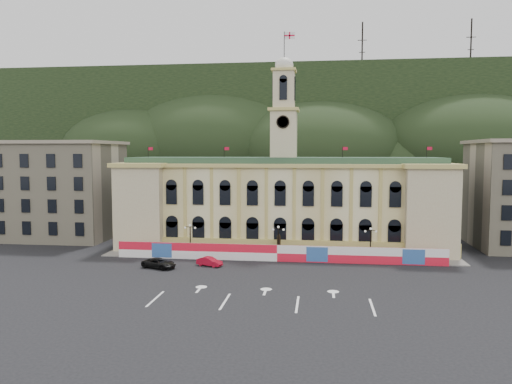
# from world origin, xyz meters

# --- Properties ---
(ground) EXTENTS (260.00, 260.00, 0.00)m
(ground) POSITION_xyz_m (0.00, 0.00, 0.00)
(ground) COLOR black
(ground) RESTS_ON ground
(lane_markings) EXTENTS (26.00, 10.00, 0.02)m
(lane_markings) POSITION_xyz_m (0.00, -5.00, 0.00)
(lane_markings) COLOR white
(lane_markings) RESTS_ON ground
(hill_ridge) EXTENTS (230.00, 80.00, 64.00)m
(hill_ridge) POSITION_xyz_m (0.03, 121.99, 19.48)
(hill_ridge) COLOR black
(hill_ridge) RESTS_ON ground
(city_hall) EXTENTS (56.20, 17.60, 37.10)m
(city_hall) POSITION_xyz_m (0.00, 27.63, 7.85)
(city_hall) COLOR beige
(city_hall) RESTS_ON ground
(side_building_left) EXTENTS (21.00, 17.00, 18.60)m
(side_building_left) POSITION_xyz_m (-43.00, 30.93, 9.33)
(side_building_left) COLOR #C1B595
(side_building_left) RESTS_ON ground
(hoarding_fence) EXTENTS (50.00, 0.44, 2.50)m
(hoarding_fence) POSITION_xyz_m (0.06, 15.07, 1.25)
(hoarding_fence) COLOR red
(hoarding_fence) RESTS_ON ground
(pavement) EXTENTS (56.00, 5.50, 0.16)m
(pavement) POSITION_xyz_m (0.00, 17.75, 0.08)
(pavement) COLOR slate
(pavement) RESTS_ON ground
(statue) EXTENTS (1.40, 1.40, 3.72)m
(statue) POSITION_xyz_m (0.00, 18.00, 1.19)
(statue) COLOR #595651
(statue) RESTS_ON ground
(lamp_left) EXTENTS (1.96, 0.44, 5.15)m
(lamp_left) POSITION_xyz_m (-14.00, 17.00, 3.07)
(lamp_left) COLOR black
(lamp_left) RESTS_ON ground
(lamp_center) EXTENTS (1.96, 0.44, 5.15)m
(lamp_center) POSITION_xyz_m (0.00, 17.00, 3.07)
(lamp_center) COLOR black
(lamp_center) RESTS_ON ground
(lamp_right) EXTENTS (1.96, 0.44, 5.15)m
(lamp_right) POSITION_xyz_m (14.00, 17.00, 3.07)
(lamp_right) COLOR black
(lamp_right) RESTS_ON ground
(red_sedan) EXTENTS (3.96, 4.80, 1.28)m
(red_sedan) POSITION_xyz_m (-9.48, 10.70, 0.64)
(red_sedan) COLOR #AA0C22
(red_sedan) RESTS_ON ground
(black_suv) EXTENTS (5.62, 6.59, 1.41)m
(black_suv) POSITION_xyz_m (-16.35, 8.48, 0.71)
(black_suv) COLOR black
(black_suv) RESTS_ON ground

